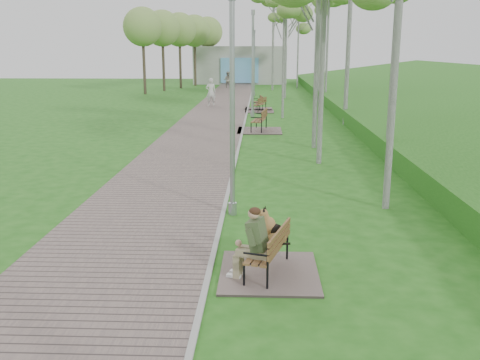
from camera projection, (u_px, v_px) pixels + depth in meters
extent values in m
plane|color=#1F5C15|center=(214.00, 253.00, 10.01)|extent=(120.00, 120.00, 0.00)
cube|color=#6B5A56|center=(216.00, 115.00, 30.93)|extent=(3.50, 67.00, 0.04)
cube|color=#999993|center=(246.00, 115.00, 30.86)|extent=(0.10, 67.00, 0.05)
cube|color=#40862A|center=(467.00, 120.00, 28.94)|extent=(14.00, 70.00, 1.60)
cube|color=#9E9E99|center=(241.00, 65.00, 59.07)|extent=(10.00, 5.00, 4.00)
cube|color=#61A4DA|center=(240.00, 70.00, 56.67)|extent=(4.00, 0.20, 2.60)
cube|color=#6B5A56|center=(269.00, 272.00, 9.11)|extent=(1.66, 1.85, 0.04)
cube|color=brown|center=(266.00, 251.00, 9.02)|extent=(0.79, 1.45, 0.04)
cube|color=brown|center=(279.00, 238.00, 8.89)|extent=(0.43, 1.34, 0.30)
cube|color=#6B5A56|center=(260.00, 131.00, 24.88)|extent=(2.04, 2.27, 0.04)
cube|color=brown|center=(259.00, 120.00, 24.76)|extent=(0.74, 1.75, 0.05)
cube|color=brown|center=(265.00, 114.00, 24.64)|extent=(0.28, 1.69, 0.37)
cube|color=#6B5A56|center=(259.00, 111.00, 32.61)|extent=(1.73, 1.93, 0.04)
cube|color=brown|center=(259.00, 104.00, 32.51)|extent=(0.91, 1.50, 0.04)
cube|color=brown|center=(262.00, 100.00, 32.36)|extent=(0.54, 1.37, 0.32)
cube|color=#6B5A56|center=(259.00, 109.00, 33.85)|extent=(1.70, 1.89, 0.04)
cube|color=brown|center=(258.00, 103.00, 33.75)|extent=(0.61, 1.46, 0.04)
cube|color=brown|center=(261.00, 98.00, 33.71)|extent=(0.23, 1.41, 0.31)
cylinder|color=#93969B|center=(233.00, 209.00, 12.32)|extent=(0.19, 0.19, 0.29)
cylinder|color=#93969B|center=(232.00, 111.00, 11.78)|extent=(0.11, 0.11, 4.78)
cylinder|color=#93969B|center=(252.00, 114.00, 30.18)|extent=(0.22, 0.22, 0.34)
cylinder|color=#93969B|center=(253.00, 66.00, 29.55)|extent=(0.13, 0.13, 5.59)
cylinder|color=#93969B|center=(253.00, 12.00, 28.87)|extent=(0.20, 0.20, 0.28)
cylinder|color=#93969B|center=(254.00, 94.00, 43.61)|extent=(0.20, 0.20, 0.30)
cylinder|color=#93969B|center=(254.00, 64.00, 43.04)|extent=(0.12, 0.12, 5.02)
cylinder|color=#93969B|center=(254.00, 31.00, 42.43)|extent=(0.18, 0.18, 0.25)
imported|color=silver|center=(211.00, 92.00, 35.57)|extent=(0.76, 0.59, 1.85)
imported|color=gray|center=(228.00, 80.00, 51.51)|extent=(0.90, 0.77, 1.61)
cylinder|color=silver|center=(399.00, 10.00, 11.76)|extent=(0.16, 0.16, 9.10)
cylinder|color=silver|center=(323.00, 47.00, 16.99)|extent=(0.20, 0.20, 7.57)
cylinder|color=silver|center=(395.00, 36.00, 17.38)|extent=(0.17, 0.17, 8.25)
cylinder|color=silver|center=(318.00, 16.00, 19.53)|extent=(0.20, 0.20, 9.80)
cylinder|color=silver|center=(350.00, 16.00, 25.88)|extent=(0.20, 0.20, 10.54)
cylinder|color=silver|center=(284.00, 46.00, 28.63)|extent=(0.16, 0.16, 7.70)
cylinder|color=silver|center=(328.00, 30.00, 36.23)|extent=(0.18, 0.18, 9.97)
cylinder|color=silver|center=(286.00, 50.00, 40.64)|extent=(0.15, 0.15, 7.27)
ellipsoid|color=#80A34F|center=(286.00, 18.00, 40.08)|extent=(2.23, 2.23, 3.20)
cylinder|color=silver|center=(320.00, 34.00, 38.18)|extent=(0.19, 0.19, 9.45)
cylinder|color=silver|center=(273.00, 40.00, 48.47)|extent=(0.20, 0.20, 9.09)
ellipsoid|color=#80A34F|center=(274.00, 6.00, 47.77)|extent=(2.83, 2.83, 4.00)
cylinder|color=silver|center=(298.00, 45.00, 50.67)|extent=(0.18, 0.18, 8.08)
ellipsoid|color=#80A34F|center=(299.00, 17.00, 50.05)|extent=(2.61, 2.61, 3.56)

